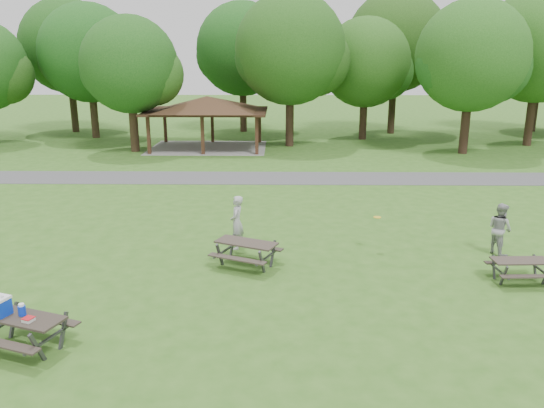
{
  "coord_description": "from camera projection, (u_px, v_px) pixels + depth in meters",
  "views": [
    {
      "loc": [
        1.28,
        -14.66,
        6.51
      ],
      "look_at": [
        1.0,
        4.0,
        1.3
      ],
      "focal_mm": 35.0,
      "sensor_mm": 36.0,
      "label": 1
    }
  ],
  "objects": [
    {
      "name": "tree_row_e",
      "position": [
        292.0,
        53.0,
        38.14
      ],
      "size": [
        8.4,
        8.0,
        11.02
      ],
      "color": "black",
      "rests_on": "ground"
    },
    {
      "name": "picnic_table_near",
      "position": [
        15.0,
        318.0,
        12.07
      ],
      "size": [
        2.33,
        2.1,
        1.34
      ],
      "color": "#2B241F",
      "rests_on": "ground"
    },
    {
      "name": "asphalt_path",
      "position": [
        257.0,
        178.0,
        29.37
      ],
      "size": [
        120.0,
        3.2,
        0.02
      ],
      "primitive_type": "cube",
      "color": "#454547",
      "rests_on": "ground"
    },
    {
      "name": "tree_deep_b",
      "position": [
        244.0,
        52.0,
        45.88
      ],
      "size": [
        8.4,
        8.0,
        11.13
      ],
      "color": "#301E15",
      "rests_on": "ground"
    },
    {
      "name": "tree_row_d",
      "position": [
        131.0,
        68.0,
        36.16
      ],
      "size": [
        6.93,
        6.6,
        9.27
      ],
      "color": "#302015",
      "rests_on": "ground"
    },
    {
      "name": "ground",
      "position": [
        237.0,
        281.0,
        15.89
      ],
      "size": [
        160.0,
        160.0,
        0.0
      ],
      "primitive_type": "plane",
      "color": "#315F1B",
      "rests_on": "ground"
    },
    {
      "name": "pavilion",
      "position": [
        207.0,
        106.0,
        38.24
      ],
      "size": [
        8.6,
        7.01,
        3.76
      ],
      "color": "#311D12",
      "rests_on": "ground"
    },
    {
      "name": "picnic_table_middle",
      "position": [
        246.0,
        248.0,
        16.9
      ],
      "size": [
        2.41,
        2.22,
        0.84
      ],
      "color": "#322924",
      "rests_on": "ground"
    },
    {
      "name": "tree_deep_a",
      "position": [
        69.0,
        49.0,
        45.55
      ],
      "size": [
        8.4,
        8.0,
        11.38
      ],
      "color": "black",
      "rests_on": "ground"
    },
    {
      "name": "frisbee_in_flight",
      "position": [
        377.0,
        217.0,
        18.05
      ],
      "size": [
        0.31,
        0.31,
        0.02
      ],
      "color": "gold",
      "rests_on": "ground"
    },
    {
      "name": "tree_row_g",
      "position": [
        473.0,
        59.0,
        35.2
      ],
      "size": [
        7.77,
        7.4,
        10.25
      ],
      "color": "black",
      "rests_on": "ground"
    },
    {
      "name": "tree_row_c",
      "position": [
        90.0,
        56.0,
        42.29
      ],
      "size": [
        8.19,
        7.8,
        10.67
      ],
      "color": "#2E2014",
      "rests_on": "ground"
    },
    {
      "name": "picnic_table_far",
      "position": [
        520.0,
        265.0,
        15.74
      ],
      "size": [
        1.7,
        1.39,
        0.71
      ],
      "color": "#322A24",
      "rests_on": "ground"
    },
    {
      "name": "tree_row_h",
      "position": [
        540.0,
        49.0,
        38.29
      ],
      "size": [
        8.61,
        8.2,
        11.37
      ],
      "color": "black",
      "rests_on": "ground"
    },
    {
      "name": "frisbee_thrower",
      "position": [
        237.0,
        222.0,
        18.4
      ],
      "size": [
        0.53,
        0.74,
        1.89
      ],
      "primitive_type": "imported",
      "rotation": [
        0.0,
        0.0,
        -1.68
      ],
      "color": "#A3A3A6",
      "rests_on": "ground"
    },
    {
      "name": "tree_deep_c",
      "position": [
        397.0,
        45.0,
        44.57
      ],
      "size": [
        8.82,
        8.4,
        11.9
      ],
      "color": "black",
      "rests_on": "ground"
    },
    {
      "name": "tree_deep_d",
      "position": [
        543.0,
        50.0,
        45.94
      ],
      "size": [
        8.4,
        8.0,
        11.27
      ],
      "color": "black",
      "rests_on": "ground"
    },
    {
      "name": "frisbee_catcher",
      "position": [
        500.0,
        229.0,
        17.91
      ],
      "size": [
        0.95,
        1.05,
        1.78
      ],
      "primitive_type": "imported",
      "rotation": [
        0.0,
        0.0,
        1.96
      ],
      "color": "#969698",
      "rests_on": "ground"
    },
    {
      "name": "tree_row_f",
      "position": [
        367.0,
        65.0,
        41.68
      ],
      "size": [
        7.35,
        7.0,
        9.55
      ],
      "color": "black",
      "rests_on": "ground"
    }
  ]
}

